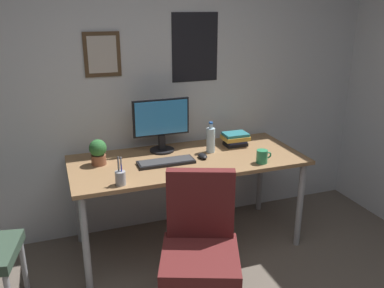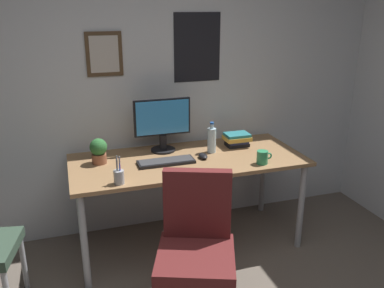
{
  "view_description": "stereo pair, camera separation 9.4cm",
  "coord_description": "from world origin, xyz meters",
  "px_view_note": "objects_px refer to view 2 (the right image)",
  "views": [
    {
      "loc": [
        -0.69,
        -1.11,
        1.89
      ],
      "look_at": [
        0.27,
        1.58,
        0.91
      ],
      "focal_mm": 37.88,
      "sensor_mm": 36.0,
      "label": 1
    },
    {
      "loc": [
        -0.6,
        -1.14,
        1.89
      ],
      "look_at": [
        0.27,
        1.58,
        0.91
      ],
      "focal_mm": 37.88,
      "sensor_mm": 36.0,
      "label": 2
    }
  ],
  "objects_px": {
    "water_bottle": "(212,140)",
    "potted_plant": "(99,150)",
    "office_chair": "(196,242)",
    "book_stack_left": "(237,139)",
    "keyboard": "(166,162)",
    "coffee_mug_near": "(263,157)",
    "computer_mouse": "(203,156)",
    "pen_cup": "(119,176)",
    "monitor": "(162,123)"
  },
  "relations": [
    {
      "from": "office_chair",
      "to": "keyboard",
      "type": "bearing_deg",
      "value": 89.41
    },
    {
      "from": "pen_cup",
      "to": "potted_plant",
      "type": "bearing_deg",
      "value": 102.04
    },
    {
      "from": "office_chair",
      "to": "water_bottle",
      "type": "xyz_separation_m",
      "value": [
        0.42,
        0.88,
        0.34
      ]
    },
    {
      "from": "pen_cup",
      "to": "book_stack_left",
      "type": "xyz_separation_m",
      "value": [
        1.06,
        0.46,
        0.01
      ]
    },
    {
      "from": "keyboard",
      "to": "water_bottle",
      "type": "distance_m",
      "value": 0.44
    },
    {
      "from": "coffee_mug_near",
      "to": "book_stack_left",
      "type": "xyz_separation_m",
      "value": [
        -0.02,
        0.43,
        0.01
      ]
    },
    {
      "from": "water_bottle",
      "to": "potted_plant",
      "type": "xyz_separation_m",
      "value": [
        -0.89,
        0.03,
        -0.0
      ]
    },
    {
      "from": "water_bottle",
      "to": "office_chair",
      "type": "bearing_deg",
      "value": -115.64
    },
    {
      "from": "computer_mouse",
      "to": "book_stack_left",
      "type": "distance_m",
      "value": 0.41
    },
    {
      "from": "computer_mouse",
      "to": "book_stack_left",
      "type": "bearing_deg",
      "value": 26.38
    },
    {
      "from": "water_bottle",
      "to": "coffee_mug_near",
      "type": "relative_size",
      "value": 2.06
    },
    {
      "from": "book_stack_left",
      "to": "computer_mouse",
      "type": "bearing_deg",
      "value": -153.62
    },
    {
      "from": "office_chair",
      "to": "potted_plant",
      "type": "bearing_deg",
      "value": 117.54
    },
    {
      "from": "water_bottle",
      "to": "book_stack_left",
      "type": "bearing_deg",
      "value": 15.21
    },
    {
      "from": "keyboard",
      "to": "book_stack_left",
      "type": "xyz_separation_m",
      "value": [
        0.67,
        0.2,
        0.05
      ]
    },
    {
      "from": "monitor",
      "to": "potted_plant",
      "type": "xyz_separation_m",
      "value": [
        -0.53,
        -0.13,
        -0.13
      ]
    },
    {
      "from": "computer_mouse",
      "to": "coffee_mug_near",
      "type": "distance_m",
      "value": 0.46
    },
    {
      "from": "monitor",
      "to": "coffee_mug_near",
      "type": "bearing_deg",
      "value": -38.52
    },
    {
      "from": "coffee_mug_near",
      "to": "pen_cup",
      "type": "height_order",
      "value": "pen_cup"
    },
    {
      "from": "office_chair",
      "to": "book_stack_left",
      "type": "relative_size",
      "value": 4.46
    },
    {
      "from": "computer_mouse",
      "to": "potted_plant",
      "type": "xyz_separation_m",
      "value": [
        -0.78,
        0.14,
        0.09
      ]
    },
    {
      "from": "water_bottle",
      "to": "pen_cup",
      "type": "bearing_deg",
      "value": -154.14
    },
    {
      "from": "potted_plant",
      "to": "computer_mouse",
      "type": "bearing_deg",
      "value": -10.36
    },
    {
      "from": "monitor",
      "to": "potted_plant",
      "type": "bearing_deg",
      "value": -166.51
    },
    {
      "from": "potted_plant",
      "to": "coffee_mug_near",
      "type": "bearing_deg",
      "value": -18.24
    },
    {
      "from": "keyboard",
      "to": "coffee_mug_near",
      "type": "relative_size",
      "value": 3.51
    },
    {
      "from": "monitor",
      "to": "computer_mouse",
      "type": "relative_size",
      "value": 4.18
    },
    {
      "from": "water_bottle",
      "to": "pen_cup",
      "type": "height_order",
      "value": "water_bottle"
    },
    {
      "from": "office_chair",
      "to": "keyboard",
      "type": "xyz_separation_m",
      "value": [
        0.01,
        0.75,
        0.24
      ]
    },
    {
      "from": "keyboard",
      "to": "coffee_mug_near",
      "type": "distance_m",
      "value": 0.73
    },
    {
      "from": "monitor",
      "to": "keyboard",
      "type": "xyz_separation_m",
      "value": [
        -0.05,
        -0.28,
        -0.23
      ]
    },
    {
      "from": "water_bottle",
      "to": "computer_mouse",
      "type": "bearing_deg",
      "value": -134.88
    },
    {
      "from": "computer_mouse",
      "to": "potted_plant",
      "type": "distance_m",
      "value": 0.8
    },
    {
      "from": "monitor",
      "to": "coffee_mug_near",
      "type": "height_order",
      "value": "monitor"
    },
    {
      "from": "monitor",
      "to": "coffee_mug_near",
      "type": "xyz_separation_m",
      "value": [
        0.64,
        -0.51,
        -0.19
      ]
    },
    {
      "from": "pen_cup",
      "to": "water_bottle",
      "type": "bearing_deg",
      "value": 25.86
    },
    {
      "from": "coffee_mug_near",
      "to": "pen_cup",
      "type": "xyz_separation_m",
      "value": [
        -1.08,
        -0.03,
        0.0
      ]
    },
    {
      "from": "computer_mouse",
      "to": "pen_cup",
      "type": "height_order",
      "value": "pen_cup"
    },
    {
      "from": "computer_mouse",
      "to": "water_bottle",
      "type": "bearing_deg",
      "value": 45.12
    },
    {
      "from": "monitor",
      "to": "computer_mouse",
      "type": "xyz_separation_m",
      "value": [
        0.25,
        -0.27,
        -0.22
      ]
    },
    {
      "from": "book_stack_left",
      "to": "potted_plant",
      "type": "bearing_deg",
      "value": -178.0
    },
    {
      "from": "monitor",
      "to": "book_stack_left",
      "type": "height_order",
      "value": "monitor"
    },
    {
      "from": "monitor",
      "to": "keyboard",
      "type": "distance_m",
      "value": 0.36
    },
    {
      "from": "computer_mouse",
      "to": "pen_cup",
      "type": "relative_size",
      "value": 0.55
    },
    {
      "from": "office_chair",
      "to": "computer_mouse",
      "type": "xyz_separation_m",
      "value": [
        0.31,
        0.76,
        0.25
      ]
    },
    {
      "from": "office_chair",
      "to": "keyboard",
      "type": "relative_size",
      "value": 2.21
    },
    {
      "from": "office_chair",
      "to": "computer_mouse",
      "type": "bearing_deg",
      "value": 68.02
    },
    {
      "from": "pen_cup",
      "to": "keyboard",
      "type": "bearing_deg",
      "value": 33.94
    },
    {
      "from": "monitor",
      "to": "book_stack_left",
      "type": "xyz_separation_m",
      "value": [
        0.62,
        -0.09,
        -0.18
      ]
    },
    {
      "from": "pen_cup",
      "to": "book_stack_left",
      "type": "distance_m",
      "value": 1.15
    }
  ]
}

